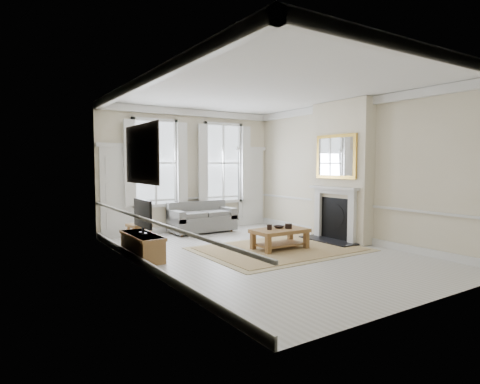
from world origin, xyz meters
TOP-DOWN VIEW (x-y plane):
  - floor at (0.00, 0.00)m, footprint 7.20×7.20m
  - ceiling at (0.00, 0.00)m, footprint 7.20×7.20m
  - back_wall at (0.00, 3.60)m, footprint 5.20×0.00m
  - left_wall at (-2.60, 0.00)m, footprint 0.00×7.20m
  - right_wall at (2.60, 0.00)m, footprint 0.00×7.20m
  - window_left at (-1.05, 3.55)m, footprint 1.26×0.20m
  - window_right at (1.05, 3.55)m, footprint 1.26×0.20m
  - door_left at (-2.05, 3.56)m, footprint 0.90×0.08m
  - door_right at (2.05, 3.56)m, footprint 0.90×0.08m
  - painting at (-2.56, 0.30)m, footprint 0.05×1.66m
  - chimney_breast at (2.43, 0.20)m, footprint 0.35×1.70m
  - hearth at (2.00, 0.20)m, footprint 0.55×1.50m
  - fireplace at (2.20, 0.20)m, footprint 0.21×1.45m
  - mirror at (2.21, 0.20)m, footprint 0.06×1.26m
  - sofa at (0.08, 3.11)m, footprint 1.75×0.85m
  - side_table at (-2.05, 1.98)m, footprint 0.51×0.51m
  - rug at (0.48, 0.15)m, footprint 3.50×2.60m
  - coffee_table at (0.48, 0.15)m, footprint 1.22×0.72m
  - ceramic_pot_a at (0.23, 0.20)m, footprint 0.11×0.11m
  - ceramic_pot_b at (0.68, 0.10)m, footprint 0.15×0.15m
  - bowl at (0.53, 0.25)m, footprint 0.27×0.27m
  - tv_stand at (-2.34, 0.98)m, footprint 0.44×1.38m
  - tv at (-2.32, 0.98)m, footprint 0.08×0.90m

SIDE VIEW (x-z plane):
  - floor at x=0.00m, z-range 0.00..0.00m
  - rug at x=0.48m, z-range 0.00..0.02m
  - hearth at x=2.00m, z-range 0.00..0.05m
  - tv_stand at x=-2.34m, z-range 0.00..0.49m
  - sofa at x=0.08m, z-range -0.07..0.77m
  - coffee_table at x=0.48m, z-range 0.15..0.60m
  - side_table at x=-2.05m, z-range 0.16..0.71m
  - bowl at x=0.53m, z-range 0.45..0.51m
  - ceramic_pot_a at x=0.23m, z-range 0.45..0.56m
  - ceramic_pot_b at x=0.68m, z-range 0.45..0.56m
  - fireplace at x=2.20m, z-range 0.07..1.40m
  - tv at x=-2.32m, z-range 0.55..1.23m
  - door_left at x=-2.05m, z-range 0.00..2.30m
  - door_right at x=2.05m, z-range 0.00..2.30m
  - back_wall at x=0.00m, z-range -0.90..4.30m
  - left_wall at x=-2.60m, z-range -1.90..5.30m
  - right_wall at x=2.60m, z-range -1.90..5.30m
  - chimney_breast at x=2.43m, z-range 0.01..3.39m
  - window_left at x=-1.05m, z-range 0.80..3.00m
  - window_right at x=1.05m, z-range 0.80..3.00m
  - painting at x=-2.56m, z-range 1.52..2.58m
  - mirror at x=2.21m, z-range 1.52..2.58m
  - ceiling at x=0.00m, z-range 3.40..3.40m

